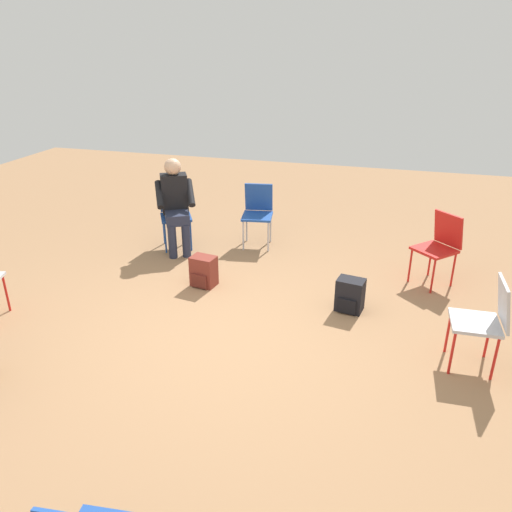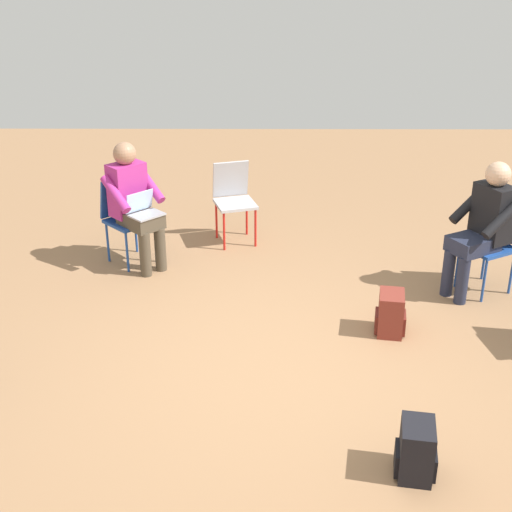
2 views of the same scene
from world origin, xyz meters
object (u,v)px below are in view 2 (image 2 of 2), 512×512
Objects in this scene: chair_southeast at (494,240)px; backpack_near_laptop_user at (416,453)px; chair_northeast at (125,214)px; chair_east at (234,196)px; person_in_black at (484,223)px; backpack_by_empty_chair at (391,316)px; person_with_laptop at (134,199)px.

chair_southeast is 2.80m from backpack_near_laptop_user.
chair_east is at bearing 162.02° from chair_northeast.
chair_northeast is 3.53m from chair_southeast.
backpack_near_laptop_user is at bearing 91.90° from chair_east.
chair_northeast is 3.41m from person_in_black.
chair_southeast is 2.36× the size of backpack_by_empty_chair.
chair_east is (1.15, 2.41, 0.00)m from chair_southeast.
backpack_by_empty_chair is (-1.96, -1.36, -0.34)m from chair_east.
person_with_laptop is at bearing 50.63° from person_in_black.
person_in_black is (-1.23, -2.27, 0.20)m from chair_east.
chair_southeast is 1.37m from backpack_by_empty_chair.
chair_east is 2.36× the size of backpack_near_laptop_user.
person_in_black is (-0.71, -3.33, 0.20)m from chair_northeast.
chair_southeast reaches higher than backpack_near_laptop_user.
backpack_by_empty_chair is at bearing -4.24° from backpack_near_laptop_user.
backpack_near_laptop_user and backpack_by_empty_chair have the same top height.
person_in_black reaches higher than chair_east.
chair_southeast is 2.36× the size of backpack_near_laptop_user.
person_with_laptop is (-0.12, -0.12, 0.20)m from chair_northeast.
person_in_black is at bearing 123.78° from chair_northeast.
person_with_laptop is 3.76m from backpack_near_laptop_user.
person_with_laptop is (-0.64, 0.94, 0.20)m from chair_east.
chair_east reaches higher than backpack_near_laptop_user.
chair_northeast is at bearing -90.00° from person_with_laptop.
backpack_near_laptop_user is (-2.51, 1.18, -0.34)m from chair_southeast.
chair_east is 2.41m from backpack_by_empty_chair.
chair_southeast is 1.00× the size of chair_east.
chair_northeast is 2.84m from backpack_by_empty_chair.
chair_southeast is at bearing 125.56° from chair_northeast.
backpack_near_laptop_user is at bearing 128.01° from person_in_black.
chair_east is 0.69× the size of person_in_black.
backpack_by_empty_chair is at bearing 106.03° from person_with_laptop.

